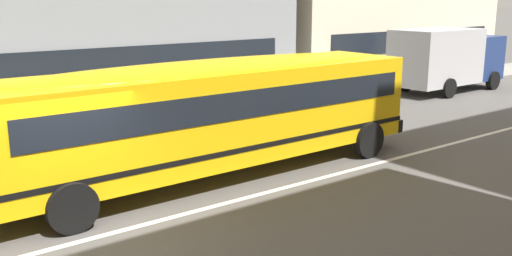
% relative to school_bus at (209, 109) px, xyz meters
% --- Properties ---
extents(ground_plane, '(400.00, 400.00, 0.00)m').
position_rel_school_bus_xyz_m(ground_plane, '(-3.70, -1.71, -1.65)').
color(ground_plane, '#54514F').
extents(lane_centreline, '(110.00, 0.16, 0.01)m').
position_rel_school_bus_xyz_m(lane_centreline, '(-3.70, -1.71, -1.64)').
color(lane_centreline, silver).
rests_on(lane_centreline, ground_plane).
extents(school_bus, '(12.43, 2.94, 2.77)m').
position_rel_school_bus_xyz_m(school_bus, '(0.00, 0.00, 0.00)').
color(school_bus, yellow).
rests_on(school_bus, ground_plane).
extents(box_truck, '(6.08, 2.55, 2.82)m').
position_rel_school_bus_xyz_m(box_truck, '(15.22, 4.02, -0.11)').
color(box_truck, navy).
rests_on(box_truck, ground_plane).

